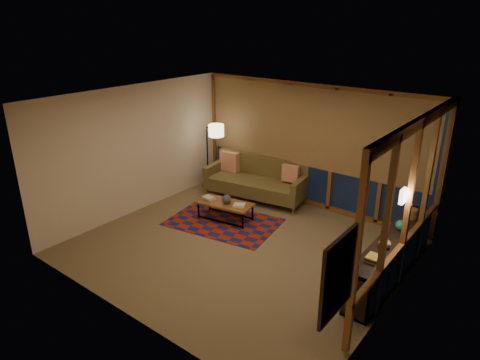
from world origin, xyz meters
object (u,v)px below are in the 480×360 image
Objects in this scene: bookshelf at (391,256)px; sofa at (256,179)px; coffee_table at (225,211)px; floor_lamp at (207,154)px.

sofa is at bearing 161.05° from bookshelf.
sofa is 0.81× the size of bookshelf.
bookshelf is (3.43, 0.06, 0.16)m from coffee_table.
coffee_table is 3.43m from bookshelf.
sofa is at bearing 16.75° from floor_lamp.
bookshelf is (3.57, -1.23, -0.12)m from sofa.
bookshelf is at bearing -27.75° from sofa.
sofa is 1.44m from floor_lamp.
coffee_table is 0.40× the size of bookshelf.
bookshelf reaches higher than coffee_table.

